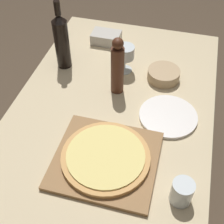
# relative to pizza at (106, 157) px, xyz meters

# --- Properties ---
(ground_plane) EXTENTS (12.00, 12.00, 0.00)m
(ground_plane) POSITION_rel_pizza_xyz_m (-0.05, 0.26, -0.77)
(ground_plane) COLOR #4C3D2D
(dining_table) EXTENTS (0.87, 1.41, 0.74)m
(dining_table) POSITION_rel_pizza_xyz_m (-0.05, 0.26, -0.12)
(dining_table) COLOR #CCB78E
(dining_table) RESTS_ON ground_plane
(cutting_board) EXTENTS (0.38, 0.36, 0.02)m
(cutting_board) POSITION_rel_pizza_xyz_m (-0.00, 0.00, -0.02)
(cutting_board) COLOR olive
(cutting_board) RESTS_ON dining_table
(pizza) EXTENTS (0.33, 0.33, 0.02)m
(pizza) POSITION_rel_pizza_xyz_m (0.00, 0.00, 0.00)
(pizza) COLOR tan
(pizza) RESTS_ON cutting_board
(wine_bottle) EXTENTS (0.07, 0.07, 0.34)m
(wine_bottle) POSITION_rel_pizza_xyz_m (-0.36, 0.51, 0.11)
(wine_bottle) COLOR black
(wine_bottle) RESTS_ON dining_table
(pepper_mill) EXTENTS (0.06, 0.06, 0.28)m
(pepper_mill) POSITION_rel_pizza_xyz_m (-0.06, 0.39, 0.10)
(pepper_mill) COLOR #4C2819
(pepper_mill) RESTS_ON dining_table
(wine_glass) EXTENTS (0.09, 0.09, 0.14)m
(wine_glass) POSITION_rel_pizza_xyz_m (-0.06, 0.54, 0.07)
(wine_glass) COLOR silver
(wine_glass) RESTS_ON dining_table
(small_bowl) EXTENTS (0.15, 0.15, 0.05)m
(small_bowl) POSITION_rel_pizza_xyz_m (0.14, 0.53, -0.00)
(small_bowl) COLOR tan
(small_bowl) RESTS_ON dining_table
(drinking_tumbler) EXTENTS (0.08, 0.08, 0.09)m
(drinking_tumbler) POSITION_rel_pizza_xyz_m (0.29, -0.08, 0.02)
(drinking_tumbler) COLOR silver
(drinking_tumbler) RESTS_ON dining_table
(dinner_plate) EXTENTS (0.25, 0.25, 0.01)m
(dinner_plate) POSITION_rel_pizza_xyz_m (0.20, 0.28, -0.02)
(dinner_plate) COLOR white
(dinner_plate) RESTS_ON dining_table
(food_container) EXTENTS (0.15, 0.10, 0.06)m
(food_container) POSITION_rel_pizza_xyz_m (-0.21, 0.75, 0.00)
(food_container) COLOR #BCB7AD
(food_container) RESTS_ON dining_table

